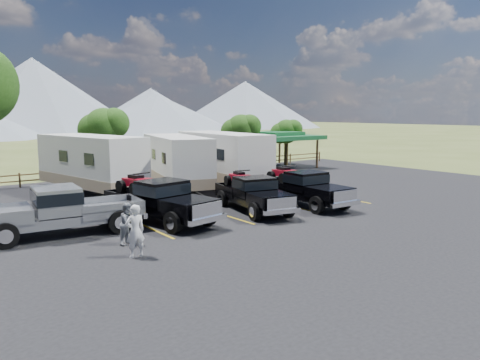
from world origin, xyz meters
TOP-DOWN VIEW (x-y plane):
  - ground at (0.00, 0.00)m, footprint 320.00×320.00m
  - asphalt_lot at (0.00, 3.00)m, footprint 44.00×34.00m
  - stall_lines at (0.00, 4.00)m, footprint 12.12×5.50m
  - tree_ne_a at (8.97, 17.01)m, footprint 3.11×2.92m
  - tree_ne_b at (14.98, 18.01)m, footprint 2.77×2.59m
  - tree_north at (-2.03, 19.02)m, footprint 3.46×3.24m
  - rail_fence at (2.00, 18.50)m, footprint 36.12×0.12m
  - pavilion at (13.00, 17.00)m, footprint 6.20×6.20m
  - rig_left at (-5.10, 4.29)m, footprint 3.15×6.58m
  - rig_center at (-0.31, 3.57)m, footprint 2.93×6.02m
  - rig_right at (2.76, 3.16)m, footprint 2.33×6.09m
  - trailer_left at (-5.11, 12.99)m, footprint 4.19×10.18m
  - trailer_center at (-0.32, 11.25)m, footprint 4.43×9.82m
  - trailer_right at (2.75, 10.61)m, footprint 3.43×10.30m
  - pickup_silver at (-9.29, 4.51)m, footprint 6.69×2.80m
  - person_a at (-8.14, 0.02)m, footprint 0.67×0.45m
  - person_b at (-7.69, 1.65)m, footprint 0.96×0.91m

SIDE VIEW (x-z plane):
  - ground at x=0.00m, z-range 0.00..0.00m
  - asphalt_lot at x=0.00m, z-range 0.00..0.04m
  - stall_lines at x=0.00m, z-range 0.04..0.05m
  - rail_fence at x=2.00m, z-range 0.11..1.11m
  - person_b at x=-7.69m, z-range 0.04..1.61m
  - person_a at x=-8.14m, z-range 0.04..1.86m
  - rig_center at x=-0.31m, z-range 0.00..1.93m
  - rig_right at x=2.76m, z-range 0.00..2.01m
  - rig_left at x=-5.10m, z-range 0.00..2.11m
  - pickup_silver at x=-9.29m, z-range 0.08..2.03m
  - trailer_center at x=-0.32m, z-range 0.12..3.54m
  - trailer_left at x=-5.11m, z-range 0.12..3.65m
  - trailer_right at x=2.75m, z-range 0.12..3.68m
  - pavilion at x=13.00m, z-range 1.18..4.40m
  - tree_ne_b at x=14.98m, z-range 0.99..5.26m
  - tree_ne_a at x=8.97m, z-range 1.10..5.86m
  - tree_north at x=-2.03m, z-range 1.21..6.46m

